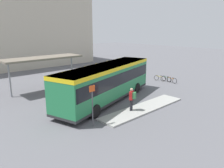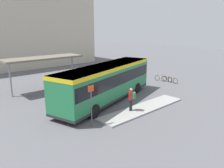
# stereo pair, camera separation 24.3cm
# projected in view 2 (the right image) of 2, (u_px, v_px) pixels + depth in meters

# --- Properties ---
(ground_plane) EXTENTS (120.00, 120.00, 0.00)m
(ground_plane) POSITION_uv_depth(u_px,v_px,m) (107.00, 101.00, 19.66)
(ground_plane) COLOR #5B5B60
(curb_island) EXTENTS (8.52, 1.80, 0.12)m
(curb_island) POSITION_uv_depth(u_px,v_px,m) (143.00, 108.00, 17.65)
(curb_island) COLOR #9E9E99
(curb_island) RESTS_ON ground_plane
(city_bus) EXTENTS (12.16, 5.88, 3.25)m
(city_bus) POSITION_uv_depth(u_px,v_px,m) (107.00, 80.00, 19.20)
(city_bus) COLOR #237A47
(city_bus) RESTS_ON ground_plane
(pedestrian_waiting) EXTENTS (0.53, 0.57, 1.80)m
(pedestrian_waiting) POSITION_uv_depth(u_px,v_px,m) (132.00, 98.00, 16.77)
(pedestrian_waiting) COLOR #232328
(pedestrian_waiting) RESTS_ON curb_island
(bicycle_orange) EXTENTS (0.48, 1.53, 0.67)m
(bicycle_orange) POSITION_uv_depth(u_px,v_px,m) (173.00, 80.00, 26.02)
(bicycle_orange) COLOR black
(bicycle_orange) RESTS_ON ground_plane
(bicycle_green) EXTENTS (0.48, 1.51, 0.66)m
(bicycle_green) POSITION_uv_depth(u_px,v_px,m) (167.00, 79.00, 26.66)
(bicycle_green) COLOR black
(bicycle_green) RESTS_ON ground_plane
(bicycle_yellow) EXTENTS (0.48, 1.53, 0.67)m
(bicycle_yellow) POSITION_uv_depth(u_px,v_px,m) (161.00, 78.00, 27.03)
(bicycle_yellow) COLOR black
(bicycle_yellow) RESTS_ON ground_plane
(station_shelter) EXTENTS (8.03, 2.56, 3.50)m
(station_shelter) POSITION_uv_depth(u_px,v_px,m) (43.00, 59.00, 22.26)
(station_shelter) COLOR #706656
(station_shelter) RESTS_ON ground_plane
(potted_planter_near_shelter) EXTENTS (0.78, 0.78, 1.21)m
(potted_planter_near_shelter) POSITION_uv_depth(u_px,v_px,m) (60.00, 88.00, 21.50)
(potted_planter_near_shelter) COLOR slate
(potted_planter_near_shelter) RESTS_ON ground_plane
(platform_sign) EXTENTS (0.44, 0.08, 2.80)m
(platform_sign) POSITION_uv_depth(u_px,v_px,m) (91.00, 104.00, 14.19)
(platform_sign) COLOR #4C4C51
(platform_sign) RESTS_ON ground_plane
(station_building) EXTENTS (26.10, 14.42, 12.03)m
(station_building) POSITION_uv_depth(u_px,v_px,m) (9.00, 30.00, 37.88)
(station_building) COLOR #BCB29E
(station_building) RESTS_ON ground_plane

